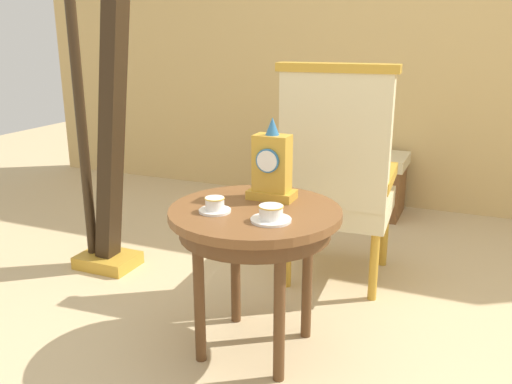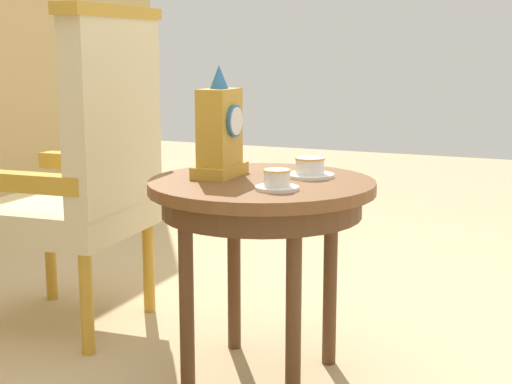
{
  "view_description": "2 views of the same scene",
  "coord_description": "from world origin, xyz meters",
  "px_view_note": "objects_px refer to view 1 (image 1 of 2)",
  "views": [
    {
      "loc": [
        0.7,
        -1.83,
        1.27
      ],
      "look_at": [
        -0.1,
        0.04,
        0.67
      ],
      "focal_mm": 37.83,
      "sensor_mm": 36.0,
      "label": 1
    },
    {
      "loc": [
        -2.14,
        -0.85,
        1.01
      ],
      "look_at": [
        -0.14,
        -0.0,
        0.59
      ],
      "focal_mm": 53.44,
      "sensor_mm": 36.0,
      "label": 2
    }
  ],
  "objects_px": {
    "side_table": "(255,227)",
    "teacup_left": "(215,206)",
    "mantel_clock": "(272,167)",
    "teacup_right": "(271,214)",
    "window_bench": "(343,181)",
    "harp": "(103,140)",
    "armchair": "(337,174)"
  },
  "relations": [
    {
      "from": "teacup_right",
      "to": "window_bench",
      "type": "bearing_deg",
      "value": 96.56
    },
    {
      "from": "side_table",
      "to": "teacup_left",
      "type": "relative_size",
      "value": 5.5
    },
    {
      "from": "armchair",
      "to": "window_bench",
      "type": "xyz_separation_m",
      "value": [
        -0.27,
        1.23,
        -0.37
      ]
    },
    {
      "from": "armchair",
      "to": "teacup_left",
      "type": "bearing_deg",
      "value": -107.85
    },
    {
      "from": "teacup_left",
      "to": "window_bench",
      "type": "xyz_separation_m",
      "value": [
        -0.0,
        2.05,
        -0.42
      ]
    },
    {
      "from": "teacup_left",
      "to": "armchair",
      "type": "height_order",
      "value": "armchair"
    },
    {
      "from": "side_table",
      "to": "window_bench",
      "type": "height_order",
      "value": "side_table"
    },
    {
      "from": "teacup_left",
      "to": "teacup_right",
      "type": "height_order",
      "value": "teacup_right"
    },
    {
      "from": "teacup_right",
      "to": "armchair",
      "type": "relative_size",
      "value": 0.13
    },
    {
      "from": "side_table",
      "to": "mantel_clock",
      "type": "relative_size",
      "value": 2.01
    },
    {
      "from": "teacup_right",
      "to": "harp",
      "type": "xyz_separation_m",
      "value": [
        -1.17,
        0.54,
        0.09
      ]
    },
    {
      "from": "side_table",
      "to": "teacup_right",
      "type": "relative_size",
      "value": 4.53
    },
    {
      "from": "side_table",
      "to": "mantel_clock",
      "type": "height_order",
      "value": "mantel_clock"
    },
    {
      "from": "side_table",
      "to": "mantel_clock",
      "type": "xyz_separation_m",
      "value": [
        0.01,
        0.14,
        0.21
      ]
    },
    {
      "from": "teacup_right",
      "to": "mantel_clock",
      "type": "height_order",
      "value": "mantel_clock"
    },
    {
      "from": "side_table",
      "to": "harp",
      "type": "xyz_separation_m",
      "value": [
        -1.06,
        0.43,
        0.19
      ]
    },
    {
      "from": "window_bench",
      "to": "teacup_left",
      "type": "bearing_deg",
      "value": -89.94
    },
    {
      "from": "side_table",
      "to": "teacup_left",
      "type": "bearing_deg",
      "value": -141.38
    },
    {
      "from": "armchair",
      "to": "harp",
      "type": "bearing_deg",
      "value": -166.26
    },
    {
      "from": "side_table",
      "to": "teacup_right",
      "type": "height_order",
      "value": "teacup_right"
    },
    {
      "from": "mantel_clock",
      "to": "teacup_right",
      "type": "bearing_deg",
      "value": -69.21
    },
    {
      "from": "armchair",
      "to": "window_bench",
      "type": "relative_size",
      "value": 1.27
    },
    {
      "from": "mantel_clock",
      "to": "teacup_left",
      "type": "bearing_deg",
      "value": -119.92
    },
    {
      "from": "mantel_clock",
      "to": "window_bench",
      "type": "xyz_separation_m",
      "value": [
        -0.14,
        1.81,
        -0.53
      ]
    },
    {
      "from": "teacup_left",
      "to": "teacup_right",
      "type": "xyz_separation_m",
      "value": [
        0.24,
        -0.01,
        0.0
      ]
    },
    {
      "from": "teacup_right",
      "to": "mantel_clock",
      "type": "bearing_deg",
      "value": 110.79
    },
    {
      "from": "harp",
      "to": "side_table",
      "type": "bearing_deg",
      "value": -22.15
    },
    {
      "from": "teacup_right",
      "to": "teacup_left",
      "type": "bearing_deg",
      "value": 176.48
    },
    {
      "from": "side_table",
      "to": "armchair",
      "type": "bearing_deg",
      "value": 79.06
    },
    {
      "from": "mantel_clock",
      "to": "harp",
      "type": "distance_m",
      "value": 1.11
    },
    {
      "from": "teacup_right",
      "to": "window_bench",
      "type": "distance_m",
      "value": 2.12
    },
    {
      "from": "harp",
      "to": "teacup_left",
      "type": "bearing_deg",
      "value": -29.65
    }
  ]
}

